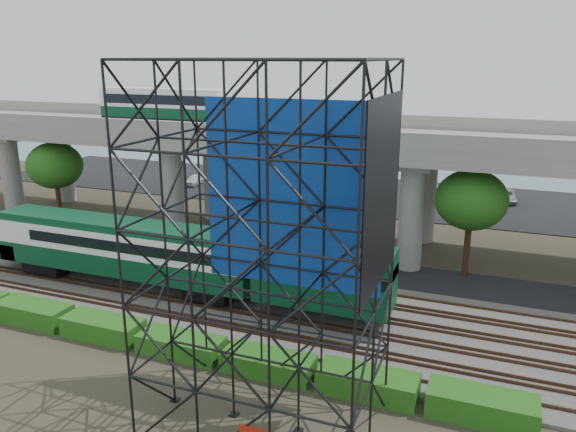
% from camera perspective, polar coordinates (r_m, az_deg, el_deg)
% --- Properties ---
extents(ground, '(140.00, 140.00, 0.00)m').
position_cam_1_polar(ground, '(34.66, -8.41, -10.09)').
color(ground, '#474233').
rests_on(ground, ground).
extents(ballast_bed, '(90.00, 12.00, 0.20)m').
position_cam_1_polar(ballast_bed, '(36.19, -6.84, -8.68)').
color(ballast_bed, slate).
rests_on(ballast_bed, ground).
extents(service_road, '(90.00, 5.00, 0.08)m').
position_cam_1_polar(service_road, '(43.30, -1.55, -4.44)').
color(service_road, black).
rests_on(service_road, ground).
extents(parking_lot, '(90.00, 18.00, 0.08)m').
position_cam_1_polar(parking_lot, '(64.67, 6.57, 2.35)').
color(parking_lot, black).
rests_on(parking_lot, ground).
extents(harbor_water, '(140.00, 40.00, 0.03)m').
position_cam_1_polar(harbor_water, '(85.70, 10.41, 5.52)').
color(harbor_water, slate).
rests_on(harbor_water, ground).
extents(rail_tracks, '(90.00, 9.52, 0.16)m').
position_cam_1_polar(rail_tracks, '(36.12, -6.85, -8.42)').
color(rail_tracks, '#472D1E').
rests_on(rail_tracks, ballast_bed).
extents(commuter_train, '(29.30, 3.06, 4.30)m').
position_cam_1_polar(commuter_train, '(37.69, -13.81, -3.47)').
color(commuter_train, black).
rests_on(commuter_train, rail_tracks).
extents(overpass, '(80.00, 12.00, 12.40)m').
position_cam_1_polar(overpass, '(46.54, -0.02, 7.42)').
color(overpass, '#9E9B93').
rests_on(overpass, ground).
extents(scaffold_tower, '(9.36, 6.36, 15.00)m').
position_cam_1_polar(scaffold_tower, '(22.03, -2.46, -4.35)').
color(scaffold_tower, black).
rests_on(scaffold_tower, ground).
extents(hedge_strip, '(34.60, 1.80, 1.20)m').
position_cam_1_polar(hedge_strip, '(30.68, -10.82, -12.67)').
color(hedge_strip, '#165012').
rests_on(hedge_strip, ground).
extents(trees, '(40.94, 16.94, 7.69)m').
position_cam_1_polar(trees, '(48.62, -4.08, 4.58)').
color(trees, '#382314').
rests_on(trees, ground).
extents(suv, '(5.78, 3.62, 1.49)m').
position_cam_1_polar(suv, '(54.29, -21.64, -0.47)').
color(suv, black).
rests_on(suv, service_road).
extents(parked_cars, '(37.34, 9.65, 1.30)m').
position_cam_1_polar(parked_cars, '(63.97, 6.90, 2.79)').
color(parked_cars, silver).
rests_on(parked_cars, parking_lot).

